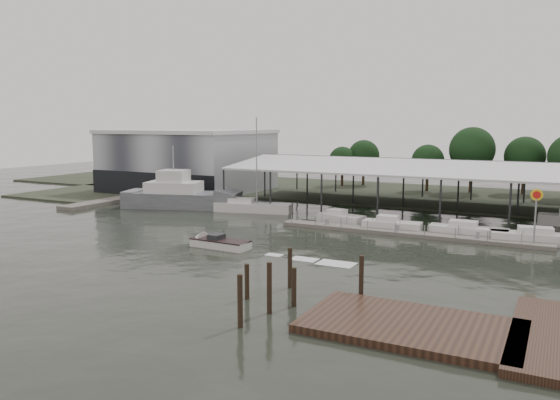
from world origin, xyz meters
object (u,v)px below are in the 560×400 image
at_px(shell_fuel_sign, 536,206).
at_px(grey_trawler, 181,196).
at_px(white_sailboat, 252,207).
at_px(speedboat_underway, 216,243).

bearing_deg(shell_fuel_sign, grey_trawler, 174.26).
bearing_deg(grey_trawler, shell_fuel_sign, -22.94).
height_order(shell_fuel_sign, grey_trawler, grey_trawler).
relative_size(grey_trawler, white_sailboat, 1.34).
height_order(shell_fuel_sign, white_sailboat, white_sailboat).
relative_size(shell_fuel_sign, grey_trawler, 0.33).
bearing_deg(grey_trawler, speedboat_underway, -62.40).
distance_m(shell_fuel_sign, white_sailboat, 34.66).
xyz_separation_m(grey_trawler, speedboat_underway, (18.09, -18.22, -1.19)).
relative_size(shell_fuel_sign, speedboat_underway, 0.32).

